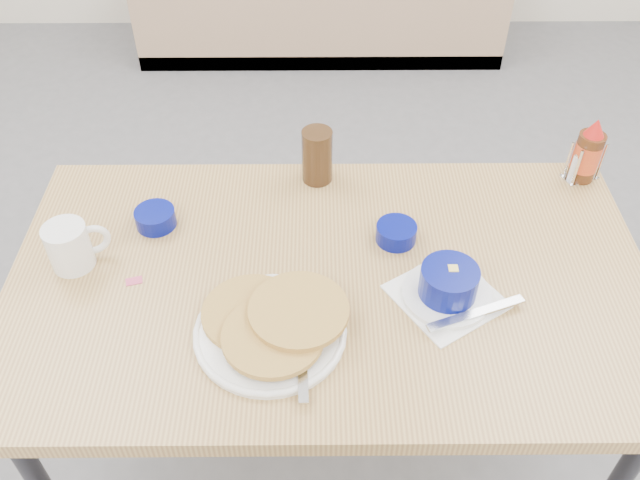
{
  "coord_description": "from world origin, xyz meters",
  "views": [
    {
      "loc": [
        -0.03,
        -0.75,
        1.84
      ],
      "look_at": [
        -0.02,
        0.3,
        0.82
      ],
      "focal_mm": 38.0,
      "sensor_mm": 36.0,
      "label": 1
    }
  ],
  "objects_px": {
    "coffee_mug": "(71,245)",
    "amber_tumbler": "(317,156)",
    "grits_setting": "(448,286)",
    "creamer_bowl": "(155,218)",
    "syrup_bottle": "(587,153)",
    "condiment_caddy": "(583,166)",
    "butter_bowl": "(396,233)",
    "dining_table": "(329,296)",
    "pancake_plate": "(272,326)"
  },
  "relations": [
    {
      "from": "coffee_mug",
      "to": "amber_tumbler",
      "type": "height_order",
      "value": "amber_tumbler"
    },
    {
      "from": "coffee_mug",
      "to": "amber_tumbler",
      "type": "xyz_separation_m",
      "value": [
        0.53,
        0.29,
        0.02
      ]
    },
    {
      "from": "grits_setting",
      "to": "creamer_bowl",
      "type": "bearing_deg",
      "value": 160.33
    },
    {
      "from": "creamer_bowl",
      "to": "syrup_bottle",
      "type": "bearing_deg",
      "value": 9.24
    },
    {
      "from": "coffee_mug",
      "to": "condiment_caddy",
      "type": "bearing_deg",
      "value": 13.77
    },
    {
      "from": "butter_bowl",
      "to": "creamer_bowl",
      "type": "bearing_deg",
      "value": 174.38
    },
    {
      "from": "grits_setting",
      "to": "syrup_bottle",
      "type": "height_order",
      "value": "syrup_bottle"
    },
    {
      "from": "coffee_mug",
      "to": "condiment_caddy",
      "type": "xyz_separation_m",
      "value": [
        1.2,
        0.29,
        -0.02
      ]
    },
    {
      "from": "grits_setting",
      "to": "amber_tumbler",
      "type": "height_order",
      "value": "amber_tumbler"
    },
    {
      "from": "dining_table",
      "to": "amber_tumbler",
      "type": "height_order",
      "value": "amber_tumbler"
    },
    {
      "from": "grits_setting",
      "to": "coffee_mug",
      "type": "bearing_deg",
      "value": 172.4
    },
    {
      "from": "grits_setting",
      "to": "syrup_bottle",
      "type": "bearing_deg",
      "value": 45.42
    },
    {
      "from": "coffee_mug",
      "to": "syrup_bottle",
      "type": "bearing_deg",
      "value": 13.77
    },
    {
      "from": "butter_bowl",
      "to": "grits_setting",
      "type": "bearing_deg",
      "value": -62.68
    },
    {
      "from": "condiment_caddy",
      "to": "syrup_bottle",
      "type": "bearing_deg",
      "value": 0.0
    },
    {
      "from": "grits_setting",
      "to": "amber_tumbler",
      "type": "relative_size",
      "value": 2.08
    },
    {
      "from": "syrup_bottle",
      "to": "butter_bowl",
      "type": "bearing_deg",
      "value": -155.25
    },
    {
      "from": "dining_table",
      "to": "butter_bowl",
      "type": "xyz_separation_m",
      "value": [
        0.15,
        0.12,
        0.08
      ]
    },
    {
      "from": "butter_bowl",
      "to": "amber_tumbler",
      "type": "xyz_separation_m",
      "value": [
        -0.18,
        0.22,
        0.05
      ]
    },
    {
      "from": "dining_table",
      "to": "creamer_bowl",
      "type": "bearing_deg",
      "value": 157.09
    },
    {
      "from": "pancake_plate",
      "to": "grits_setting",
      "type": "relative_size",
      "value": 1.1
    },
    {
      "from": "butter_bowl",
      "to": "condiment_caddy",
      "type": "distance_m",
      "value": 0.54
    },
    {
      "from": "grits_setting",
      "to": "condiment_caddy",
      "type": "distance_m",
      "value": 0.56
    },
    {
      "from": "grits_setting",
      "to": "syrup_bottle",
      "type": "relative_size",
      "value": 1.69
    },
    {
      "from": "grits_setting",
      "to": "amber_tumbler",
      "type": "bearing_deg",
      "value": 123.96
    },
    {
      "from": "butter_bowl",
      "to": "coffee_mug",
      "type": "bearing_deg",
      "value": -174.43
    },
    {
      "from": "coffee_mug",
      "to": "creamer_bowl",
      "type": "relative_size",
      "value": 1.42
    },
    {
      "from": "dining_table",
      "to": "condiment_caddy",
      "type": "relative_size",
      "value": 13.34
    },
    {
      "from": "dining_table",
      "to": "grits_setting",
      "type": "height_order",
      "value": "grits_setting"
    },
    {
      "from": "creamer_bowl",
      "to": "coffee_mug",
      "type": "bearing_deg",
      "value": -141.47
    },
    {
      "from": "condiment_caddy",
      "to": "syrup_bottle",
      "type": "height_order",
      "value": "syrup_bottle"
    },
    {
      "from": "grits_setting",
      "to": "amber_tumbler",
      "type": "xyz_separation_m",
      "value": [
        -0.27,
        0.4,
        0.04
      ]
    },
    {
      "from": "creamer_bowl",
      "to": "butter_bowl",
      "type": "height_order",
      "value": "same"
    },
    {
      "from": "grits_setting",
      "to": "condiment_caddy",
      "type": "xyz_separation_m",
      "value": [
        0.4,
        0.4,
        0.0
      ]
    },
    {
      "from": "creamer_bowl",
      "to": "butter_bowl",
      "type": "bearing_deg",
      "value": -5.62
    },
    {
      "from": "dining_table",
      "to": "syrup_bottle",
      "type": "distance_m",
      "value": 0.74
    },
    {
      "from": "amber_tumbler",
      "to": "syrup_bottle",
      "type": "bearing_deg",
      "value": -0.0
    },
    {
      "from": "dining_table",
      "to": "amber_tumbler",
      "type": "xyz_separation_m",
      "value": [
        -0.03,
        0.34,
        0.13
      ]
    },
    {
      "from": "syrup_bottle",
      "to": "creamer_bowl",
      "type": "bearing_deg",
      "value": -170.76
    },
    {
      "from": "pancake_plate",
      "to": "condiment_caddy",
      "type": "distance_m",
      "value": 0.9
    },
    {
      "from": "creamer_bowl",
      "to": "amber_tumbler",
      "type": "bearing_deg",
      "value": 24.2
    },
    {
      "from": "dining_table",
      "to": "coffee_mug",
      "type": "height_order",
      "value": "coffee_mug"
    },
    {
      "from": "coffee_mug",
      "to": "creamer_bowl",
      "type": "xyz_separation_m",
      "value": [
        0.16,
        0.12,
        -0.03
      ]
    },
    {
      "from": "creamer_bowl",
      "to": "dining_table",
      "type": "bearing_deg",
      "value": -22.91
    },
    {
      "from": "grits_setting",
      "to": "condiment_caddy",
      "type": "height_order",
      "value": "condiment_caddy"
    },
    {
      "from": "pancake_plate",
      "to": "grits_setting",
      "type": "height_order",
      "value": "grits_setting"
    },
    {
      "from": "amber_tumbler",
      "to": "grits_setting",
      "type": "bearing_deg",
      "value": -56.04
    },
    {
      "from": "condiment_caddy",
      "to": "grits_setting",
      "type": "bearing_deg",
      "value": -155.46
    },
    {
      "from": "condiment_caddy",
      "to": "syrup_bottle",
      "type": "relative_size",
      "value": 0.6
    },
    {
      "from": "amber_tumbler",
      "to": "dining_table",
      "type": "bearing_deg",
      "value": -85.7
    }
  ]
}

